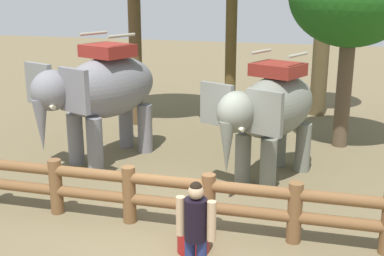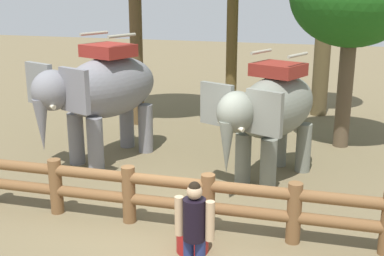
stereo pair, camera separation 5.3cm
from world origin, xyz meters
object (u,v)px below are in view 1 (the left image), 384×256
elephant_center (271,111)px  feed_bucket (193,238)px  log_fence (168,195)px  tourist_woman_in_black (196,228)px  elephant_near_left (102,91)px

elephant_center → feed_bucket: 3.72m
log_fence → elephant_center: bearing=62.7°
tourist_woman_in_black → elephant_near_left: bearing=128.0°
feed_bucket → elephant_center: bearing=77.8°
tourist_woman_in_black → feed_bucket: 1.25m
elephant_near_left → feed_bucket: elephant_near_left is taller
elephant_center → feed_bucket: bearing=-102.2°
elephant_near_left → elephant_center: (4.01, -0.21, -0.15)m
elephant_near_left → tourist_woman_in_black: elephant_near_left is taller
log_fence → elephant_center: size_ratio=2.26×
log_fence → elephant_center: 3.19m
log_fence → feed_bucket: size_ratio=14.48×
elephant_near_left → feed_bucket: bearing=-47.8°
log_fence → elephant_near_left: 4.07m
elephant_center → tourist_woman_in_black: elephant_center is taller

